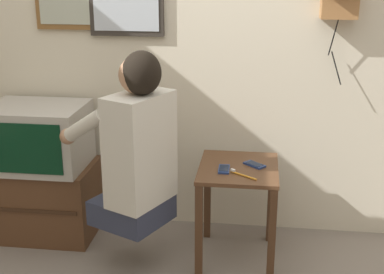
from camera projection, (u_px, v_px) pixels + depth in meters
The scene contains 8 objects.
wall_back at pixel (191, 30), 3.22m from camera, with size 6.80×0.05×2.55m.
side_table at pixel (238, 188), 3.03m from camera, with size 0.44×0.51×0.58m.
person at pixel (136, 147), 2.83m from camera, with size 0.63×0.56×0.96m.
tv_stand at pixel (45, 199), 3.39m from camera, with size 0.64×0.45×0.47m.
television at pixel (37, 136), 3.25m from camera, with size 0.58×0.46×0.38m.
cell_phone_held at pixel (224, 169), 2.94m from camera, with size 0.06×0.13×0.01m.
cell_phone_spare at pixel (254, 165), 3.00m from camera, with size 0.13×0.13×0.01m.
toothbrush at pixel (242, 174), 2.86m from camera, with size 0.14×0.11×0.02m.
Camera 1 is at (0.42, -2.11, 1.67)m, focal length 50.00 mm.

